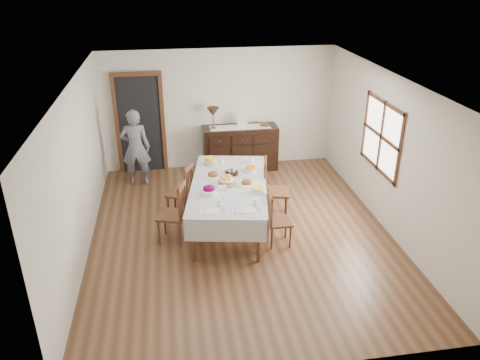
{
  "coord_description": "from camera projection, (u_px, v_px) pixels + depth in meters",
  "views": [
    {
      "loc": [
        -1.08,
        -6.77,
        4.21
      ],
      "look_at": [
        0.0,
        0.1,
        0.95
      ],
      "focal_mm": 35.0,
      "sensor_mm": 36.0,
      "label": 1
    }
  ],
  "objects": [
    {
      "name": "setting_left",
      "position": [
        213.0,
        208.0,
        7.0
      ],
      "size": [
        0.44,
        0.31,
        0.1
      ],
      "color": "white",
      "rests_on": "dining_table"
    },
    {
      "name": "beet_bowl",
      "position": [
        209.0,
        190.0,
        7.45
      ],
      "size": [
        0.26,
        0.26,
        0.15
      ],
      "color": "white",
      "rests_on": "dining_table"
    },
    {
      "name": "glass_far_b",
      "position": [
        252.0,
        161.0,
        8.59
      ],
      "size": [
        0.07,
        0.07,
        0.1
      ],
      "color": "white",
      "rests_on": "dining_table"
    },
    {
      "name": "chair_left_near",
      "position": [
        174.0,
        212.0,
        7.56
      ],
      "size": [
        0.54,
        0.54,
        1.04
      ],
      "rotation": [
        0.0,
        0.0,
        -1.86
      ],
      "color": "#522E1A",
      "rests_on": "ground"
    },
    {
      "name": "picture_frame",
      "position": [
        242.0,
        121.0,
        10.0
      ],
      "size": [
        0.22,
        0.08,
        0.28
      ],
      "color": "beige",
      "rests_on": "sideboard"
    },
    {
      "name": "table_lamp",
      "position": [
        213.0,
        112.0,
        9.82
      ],
      "size": [
        0.26,
        0.26,
        0.46
      ],
      "color": "brown",
      "rests_on": "sideboard"
    },
    {
      "name": "setting_right",
      "position": [
        249.0,
        207.0,
        7.02
      ],
      "size": [
        0.44,
        0.31,
        0.1
      ],
      "color": "white",
      "rests_on": "dining_table"
    },
    {
      "name": "chair_right_near",
      "position": [
        277.0,
        219.0,
        7.5
      ],
      "size": [
        0.38,
        0.38,
        0.9
      ],
      "rotation": [
        0.0,
        0.0,
        1.57
      ],
      "color": "#522E1A",
      "rests_on": "ground"
    },
    {
      "name": "sideboard",
      "position": [
        240.0,
        148.0,
        10.28
      ],
      "size": [
        1.62,
        0.58,
        0.97
      ],
      "color": "black",
      "rests_on": "ground"
    },
    {
      "name": "ground",
      "position": [
        241.0,
        233.0,
        7.99
      ],
      "size": [
        6.0,
        6.0,
        0.0
      ],
      "primitive_type": "plane",
      "color": "brown"
    },
    {
      "name": "bread_basket",
      "position": [
        226.0,
        181.0,
        7.74
      ],
      "size": [
        0.28,
        0.28,
        0.17
      ],
      "color": "olive",
      "rests_on": "dining_table"
    },
    {
      "name": "chair_right_far",
      "position": [
        273.0,
        188.0,
        8.3
      ],
      "size": [
        0.55,
        0.55,
        1.09
      ],
      "rotation": [
        0.0,
        0.0,
        1.33
      ],
      "color": "#522E1A",
      "rests_on": "ground"
    },
    {
      "name": "chair_left_far",
      "position": [
        182.0,
        191.0,
        8.33
      ],
      "size": [
        0.54,
        0.54,
        1.0
      ],
      "rotation": [
        0.0,
        0.0,
        -1.96
      ],
      "color": "#522E1A",
      "rests_on": "ground"
    },
    {
      "name": "runner",
      "position": [
        240.0,
        127.0,
        10.05
      ],
      "size": [
        1.3,
        0.35,
        0.01
      ],
      "color": "white",
      "rests_on": "sideboard"
    },
    {
      "name": "butter_dish",
      "position": [
        222.0,
        188.0,
        7.58
      ],
      "size": [
        0.15,
        0.11,
        0.07
      ],
      "color": "white",
      "rests_on": "dining_table"
    },
    {
      "name": "deco_bowl",
      "position": [
        265.0,
        125.0,
        10.12
      ],
      "size": [
        0.2,
        0.2,
        0.06
      ],
      "color": "#522E1A",
      "rests_on": "sideboard"
    },
    {
      "name": "carrot_bowl",
      "position": [
        250.0,
        169.0,
        8.25
      ],
      "size": [
        0.23,
        0.23,
        0.09
      ],
      "color": "white",
      "rests_on": "dining_table"
    },
    {
      "name": "room_shell",
      "position": [
        228.0,
        134.0,
        7.65
      ],
      "size": [
        5.02,
        6.02,
        2.65
      ],
      "color": "silver",
      "rests_on": "ground"
    },
    {
      "name": "pineapple_bowl",
      "position": [
        211.0,
        161.0,
        8.51
      ],
      "size": [
        0.24,
        0.24,
        0.14
      ],
      "color": "tan",
      "rests_on": "dining_table"
    },
    {
      "name": "ham_platter_a",
      "position": [
        213.0,
        175.0,
        8.06
      ],
      "size": [
        0.29,
        0.29,
        0.11
      ],
      "color": "white",
      "rests_on": "dining_table"
    },
    {
      "name": "casserole_dish",
      "position": [
        258.0,
        190.0,
        7.51
      ],
      "size": [
        0.23,
        0.23,
        0.08
      ],
      "color": "white",
      "rests_on": "dining_table"
    },
    {
      "name": "person",
      "position": [
        135.0,
        145.0,
        9.4
      ],
      "size": [
        0.55,
        0.36,
        1.7
      ],
      "primitive_type": "imported",
      "rotation": [
        0.0,
        0.0,
        3.1
      ],
      "color": "slate",
      "rests_on": "ground"
    },
    {
      "name": "egg_basket",
      "position": [
        231.0,
        172.0,
        8.14
      ],
      "size": [
        0.23,
        0.23,
        0.11
      ],
      "color": "black",
      "rests_on": "dining_table"
    },
    {
      "name": "dining_table",
      "position": [
        229.0,
        189.0,
        7.86
      ],
      "size": [
        1.64,
        2.62,
        0.84
      ],
      "rotation": [
        0.0,
        0.0,
        -0.17
      ],
      "color": "#BAB9BD",
      "rests_on": "ground"
    },
    {
      "name": "ham_platter_b",
      "position": [
        247.0,
        183.0,
        7.78
      ],
      "size": [
        0.33,
        0.33,
        0.11
      ],
      "color": "white",
      "rests_on": "dining_table"
    },
    {
      "name": "glass_far_a",
      "position": [
        222.0,
        162.0,
        8.53
      ],
      "size": [
        0.07,
        0.07,
        0.1
      ],
      "color": "white",
      "rests_on": "dining_table"
    }
  ]
}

